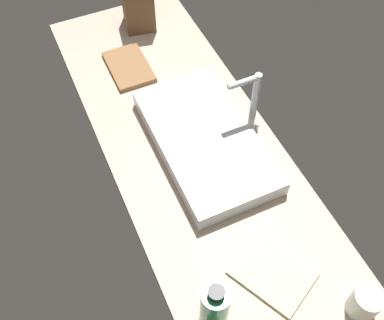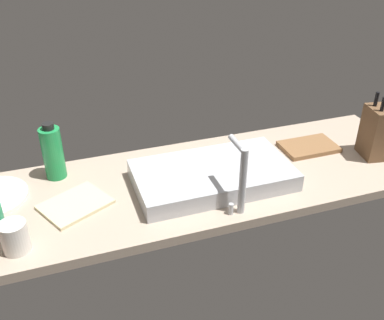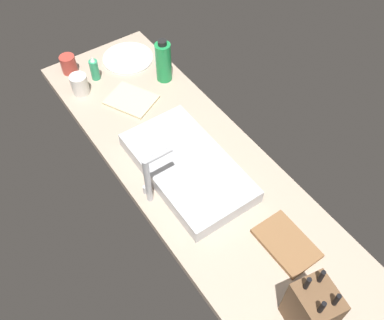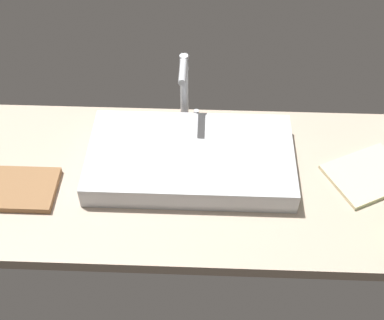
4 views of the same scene
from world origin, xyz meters
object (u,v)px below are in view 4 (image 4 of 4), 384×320
sink_basin (192,159)px  cutting_board (16,189)px  faucet (186,87)px  dish_towel (369,175)px

sink_basin → cutting_board: (-46.37, -10.60, -2.29)cm
sink_basin → faucet: 20.81cm
sink_basin → dish_towel: bearing=-2.1°
dish_towel → cutting_board: bearing=-174.7°
cutting_board → dish_towel: cutting_board is taller
sink_basin → cutting_board: bearing=-167.1°
sink_basin → dish_towel: 48.52cm
sink_basin → faucet: size_ratio=2.37×
cutting_board → sink_basin: bearing=12.9°
cutting_board → dish_towel: size_ratio=1.06×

